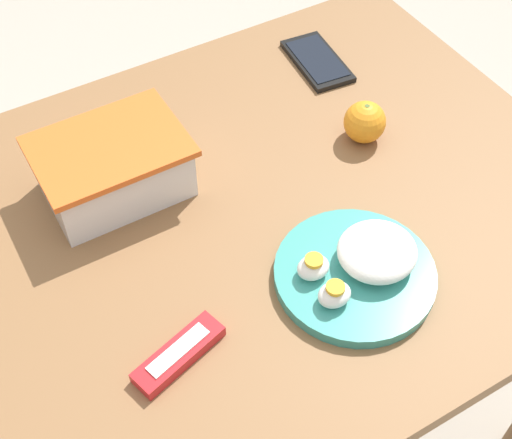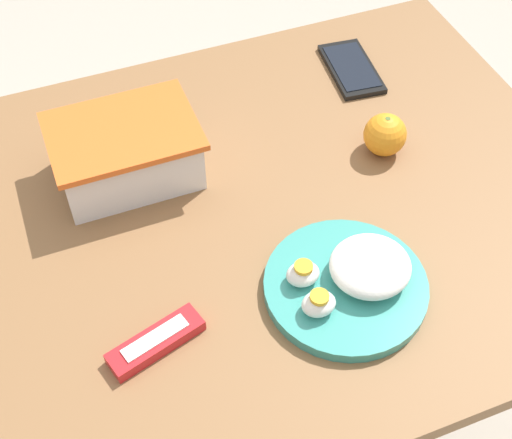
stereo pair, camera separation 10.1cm
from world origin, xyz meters
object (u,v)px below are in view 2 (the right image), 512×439
at_px(cell_phone, 351,69).
at_px(candy_bar, 156,342).
at_px(food_container, 127,155).
at_px(orange_fruit, 385,135).
at_px(rice_plate, 351,280).

bearing_deg(cell_phone, candy_bar, -139.38).
bearing_deg(cell_phone, food_container, -166.43).
bearing_deg(orange_fruit, cell_phone, 77.91).
distance_m(food_container, rice_plate, 0.39).
bearing_deg(food_container, rice_plate, -54.84).
xyz_separation_m(food_container, candy_bar, (-0.05, -0.31, -0.03)).
distance_m(candy_bar, cell_phone, 0.63).
bearing_deg(cell_phone, orange_fruit, -102.09).
bearing_deg(food_container, candy_bar, -98.60).
bearing_deg(rice_plate, food_container, 125.16).
distance_m(orange_fruit, rice_plate, 0.28).
xyz_separation_m(food_container, orange_fruit, (0.39, -0.09, -0.01)).
height_order(food_container, candy_bar, food_container).
relative_size(candy_bar, cell_phone, 0.85).
distance_m(food_container, cell_phone, 0.45).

